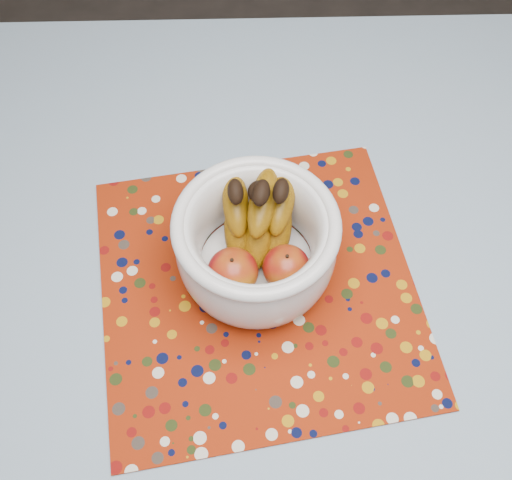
# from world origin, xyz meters

# --- Properties ---
(table) EXTENTS (1.20, 1.20, 0.75)m
(table) POSITION_xyz_m (0.00, 0.00, 0.67)
(table) COLOR brown
(table) RESTS_ON ground
(tablecloth) EXTENTS (1.32, 1.32, 0.01)m
(tablecloth) POSITION_xyz_m (0.00, 0.00, 0.76)
(tablecloth) COLOR #638AA6
(tablecloth) RESTS_ON table
(placemat) EXTENTS (0.52, 0.52, 0.00)m
(placemat) POSITION_xyz_m (-0.10, 0.06, 0.76)
(placemat) COLOR maroon
(placemat) RESTS_ON tablecloth
(fruit_bowl) EXTENTS (0.23, 0.23, 0.17)m
(fruit_bowl) POSITION_xyz_m (-0.10, 0.09, 0.84)
(fruit_bowl) COLOR white
(fruit_bowl) RESTS_ON placemat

